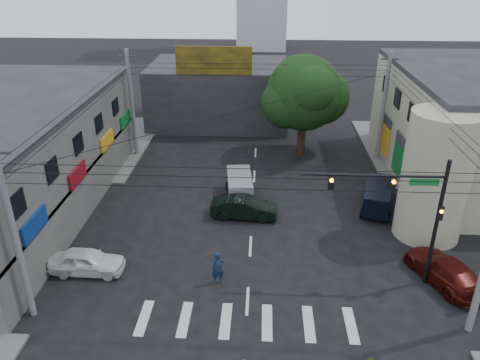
# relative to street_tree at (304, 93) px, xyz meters

# --- Properties ---
(ground) EXTENTS (160.00, 160.00, 0.00)m
(ground) POSITION_rel_street_tree_xyz_m (-4.00, -17.00, -5.47)
(ground) COLOR black
(ground) RESTS_ON ground
(sidewalk_far_left) EXTENTS (16.00, 16.00, 0.15)m
(sidewalk_far_left) POSITION_rel_street_tree_xyz_m (-22.00, 1.00, -5.40)
(sidewalk_far_left) COLOR #514F4C
(sidewalk_far_left) RESTS_ON ground
(sidewalk_far_right) EXTENTS (16.00, 16.00, 0.15)m
(sidewalk_far_right) POSITION_rel_street_tree_xyz_m (14.00, 1.00, -5.40)
(sidewalk_far_right) COLOR #514F4C
(sidewalk_far_right) RESTS_ON ground
(corner_column) EXTENTS (4.00, 4.00, 8.00)m
(corner_column) POSITION_rel_street_tree_xyz_m (7.00, -13.00, -1.47)
(corner_column) COLOR #9D967D
(corner_column) RESTS_ON ground
(building_far) EXTENTS (14.00, 10.00, 6.00)m
(building_far) POSITION_rel_street_tree_xyz_m (-8.00, 9.00, -2.47)
(building_far) COLOR #232326
(building_far) RESTS_ON ground
(billboard) EXTENTS (7.00, 0.30, 2.60)m
(billboard) POSITION_rel_street_tree_xyz_m (-8.00, 4.10, 1.83)
(billboard) COLOR olive
(billboard) RESTS_ON building_far
(street_tree) EXTENTS (6.40, 6.40, 8.70)m
(street_tree) POSITION_rel_street_tree_xyz_m (0.00, 0.00, 0.00)
(street_tree) COLOR black
(street_tree) RESTS_ON ground
(traffic_gantry) EXTENTS (7.10, 0.35, 7.20)m
(traffic_gantry) POSITION_rel_street_tree_xyz_m (3.82, -18.00, -0.64)
(traffic_gantry) COLOR black
(traffic_gantry) RESTS_ON ground
(utility_pole_near_left) EXTENTS (0.32, 0.32, 9.20)m
(utility_pole_near_left) POSITION_rel_street_tree_xyz_m (-14.50, -21.50, -0.87)
(utility_pole_near_left) COLOR #59595B
(utility_pole_near_left) RESTS_ON ground
(utility_pole_far_left) EXTENTS (0.32, 0.32, 9.20)m
(utility_pole_far_left) POSITION_rel_street_tree_xyz_m (-14.50, -1.00, -0.87)
(utility_pole_far_left) COLOR #59595B
(utility_pole_far_left) RESTS_ON ground
(utility_pole_far_right) EXTENTS (0.32, 0.32, 9.20)m
(utility_pole_far_right) POSITION_rel_street_tree_xyz_m (6.50, -1.00, -0.87)
(utility_pole_far_right) COLOR #59595B
(utility_pole_far_right) RESTS_ON ground
(dark_sedan) EXTENTS (2.15, 4.65, 1.46)m
(dark_sedan) POSITION_rel_street_tree_xyz_m (-4.54, -11.48, -4.74)
(dark_sedan) COLOR black
(dark_sedan) RESTS_ON ground
(white_compact) EXTENTS (1.72, 4.16, 1.41)m
(white_compact) POSITION_rel_street_tree_xyz_m (-12.96, -18.00, -4.77)
(white_compact) COLOR silver
(white_compact) RESTS_ON ground
(maroon_sedan) EXTENTS (5.54, 6.44, 1.46)m
(maroon_sedan) POSITION_rel_street_tree_xyz_m (6.50, -17.84, -4.74)
(maroon_sedan) COLOR #3E0C08
(maroon_sedan) RESTS_ON ground
(silver_minivan) EXTENTS (4.42, 2.55, 1.75)m
(silver_minivan) POSITION_rel_street_tree_xyz_m (-4.99, -8.76, -4.60)
(silver_minivan) COLOR gray
(silver_minivan) RESTS_ON ground
(navy_van) EXTENTS (5.29, 3.94, 1.78)m
(navy_van) POSITION_rel_street_tree_xyz_m (4.59, -9.90, -4.59)
(navy_van) COLOR black
(navy_van) RESTS_ON ground
(traffic_officer) EXTENTS (0.93, 0.82, 1.90)m
(traffic_officer) POSITION_rel_street_tree_xyz_m (-5.62, -18.61, -4.52)
(traffic_officer) COLOR #11213D
(traffic_officer) RESTS_ON ground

